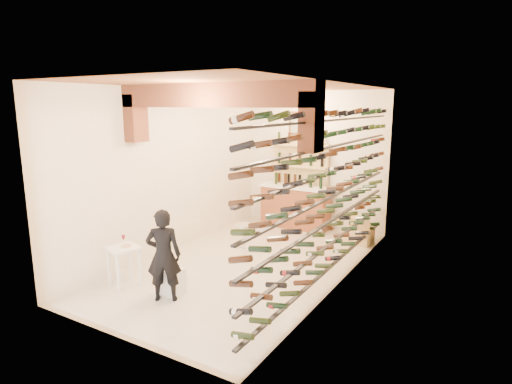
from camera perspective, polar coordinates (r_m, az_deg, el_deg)
ground at (r=7.98m, az=-1.11°, el=-9.56°), size 6.00×6.00×0.00m
room_shell at (r=7.25m, az=-2.27°, el=6.61°), size 3.52×6.02×3.21m
wine_rack at (r=6.89m, az=9.73°, el=0.28°), size 0.32×5.70×2.56m
back_counter at (r=10.19m, az=5.29°, el=-1.77°), size 1.70×0.62×1.29m
back_shelving at (r=10.27m, az=5.94°, el=1.95°), size 1.40×0.31×2.73m
tasting_table at (r=7.23m, az=-17.28°, el=-7.89°), size 0.57×0.57×0.79m
white_stool at (r=6.85m, az=-11.11°, el=-11.70°), size 0.36×0.36×0.39m
person at (r=6.49m, az=-12.27°, el=-8.28°), size 0.61×0.56×1.40m
chrome_barstool at (r=8.06m, az=-1.64°, el=-6.32°), size 0.36×0.36×0.69m
crate_lower at (r=9.29m, az=13.60°, el=-5.73°), size 0.60×0.46×0.33m
crate_upper at (r=9.21m, az=13.68°, el=-4.03°), size 0.48×0.39×0.24m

